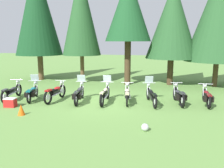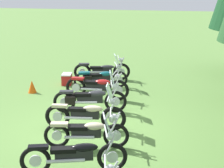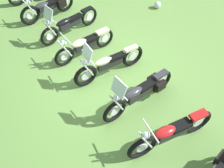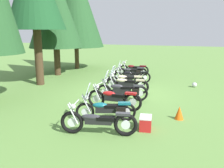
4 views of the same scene
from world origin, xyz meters
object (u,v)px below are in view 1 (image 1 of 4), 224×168
object	(u,v)px
pine_tree_0	(37,9)
pine_tree_2	(128,9)
picnic_cooler	(10,102)
motorcycle_2	(56,92)
pine_tree_1	(81,13)
dropped_helmet	(145,127)
motorcycle_0	(12,92)
traffic_cone	(21,110)
motorcycle_8	(207,97)
motorcycle_6	(151,95)
motorcycle_3	(79,93)
motorcycle_1	(32,92)
pine_tree_3	(173,20)
motorcycle_5	(127,94)
motorcycle_7	(179,95)
pine_tree_4	(221,11)
motorcycle_4	(105,94)

from	to	relation	value
pine_tree_0	pine_tree_2	world-z (taller)	pine_tree_0
pine_tree_2	picnic_cooler	size ratio (longest dim) A/B	13.12
motorcycle_2	pine_tree_0	xyz separation A→B (m)	(-4.55, 5.89, 5.28)
pine_tree_1	dropped_helmet	xyz separation A→B (m)	(5.88, -8.52, -5.16)
motorcycle_0	pine_tree_0	distance (m)	8.46
pine_tree_2	traffic_cone	distance (m)	10.26
motorcycle_8	dropped_helmet	bearing A→B (deg)	146.30
motorcycle_6	motorcycle_3	bearing A→B (deg)	83.26
motorcycle_1	motorcycle_2	size ratio (longest dim) A/B	0.88
motorcycle_3	pine_tree_3	distance (m)	8.86
motorcycle_5	traffic_cone	world-z (taller)	motorcycle_5
picnic_cooler	traffic_cone	xyz separation A→B (m)	(1.33, -0.95, 0.02)
motorcycle_3	traffic_cone	bearing A→B (deg)	136.55
motorcycle_8	picnic_cooler	bearing A→B (deg)	105.15
motorcycle_7	dropped_helmet	world-z (taller)	motorcycle_7
motorcycle_3	pine_tree_3	world-z (taller)	pine_tree_3
motorcycle_0	motorcycle_5	distance (m)	6.43
motorcycle_8	pine_tree_0	bearing A→B (deg)	67.74
motorcycle_5	picnic_cooler	xyz separation A→B (m)	(-5.46, -2.28, -0.22)
pine_tree_4	picnic_cooler	distance (m)	14.29
motorcycle_5	motorcycle_0	bearing A→B (deg)	88.36
motorcycle_1	motorcycle_5	xyz separation A→B (m)	(5.17, 0.82, -0.01)
pine_tree_4	traffic_cone	world-z (taller)	pine_tree_4
motorcycle_2	pine_tree_2	xyz separation A→B (m)	(2.90, 5.62, 5.00)
motorcycle_4	pine_tree_3	bearing A→B (deg)	-33.88
motorcycle_3	pine_tree_0	world-z (taller)	pine_tree_0
motorcycle_7	pine_tree_2	size ratio (longest dim) A/B	0.28
motorcycle_1	pine_tree_0	xyz separation A→B (m)	(-3.24, 6.08, 5.30)
pine_tree_4	motorcycle_8	bearing A→B (deg)	-103.19
motorcycle_1	pine_tree_0	size ratio (longest dim) A/B	0.22
motorcycle_0	motorcycle_5	bearing A→B (deg)	-93.91
motorcycle_3	motorcycle_8	size ratio (longest dim) A/B	1.08
motorcycle_0	pine_tree_2	distance (m)	9.50
motorcycle_0	motorcycle_1	size ratio (longest dim) A/B	1.15
pine_tree_1	pine_tree_3	size ratio (longest dim) A/B	1.15
motorcycle_8	pine_tree_4	bearing A→B (deg)	-14.62
motorcycle_2	traffic_cone	xyz separation A→B (m)	(-0.28, -2.61, -0.23)
motorcycle_6	dropped_helmet	bearing A→B (deg)	165.11
motorcycle_0	motorcycle_1	world-z (taller)	motorcycle_1
traffic_cone	motorcycle_7	bearing A→B (deg)	28.18
pine_tree_1	pine_tree_2	bearing A→B (deg)	1.93
motorcycle_2	motorcycle_3	distance (m)	1.36
motorcycle_2	motorcycle_7	xyz separation A→B (m)	(6.50, 1.02, -0.02)
pine_tree_0	motorcycle_3	bearing A→B (deg)	-44.66
dropped_helmet	pine_tree_0	bearing A→B (deg)	137.67
motorcycle_6	pine_tree_3	bearing A→B (deg)	-25.42
pine_tree_1	pine_tree_3	xyz separation A→B (m)	(6.63, 0.84, -0.64)
motorcycle_0	pine_tree_3	xyz separation A→B (m)	(8.47, 6.70, 4.22)
motorcycle_3	motorcycle_5	size ratio (longest dim) A/B	1.08
motorcycle_8	traffic_cone	distance (m)	8.98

